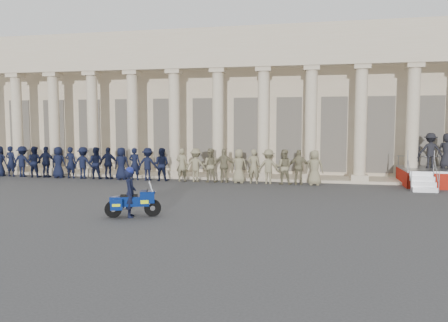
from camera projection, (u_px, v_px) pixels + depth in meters
The scene contains 6 objects.
ground at pixel (205, 206), 17.07m from camera, with size 90.00×90.00×0.00m, color #39393B.
building at pixel (257, 105), 31.05m from camera, with size 40.00×12.50×9.00m.
officer_rank at pixel (139, 164), 24.59m from camera, with size 20.53×0.70×1.84m.
reviewing_stand at pixel (447, 157), 22.34m from camera, with size 4.43×4.20×2.71m.
motorcycle at pixel (134, 202), 14.98m from camera, with size 1.83×1.08×1.23m.
rider at pixel (130, 192), 14.94m from camera, with size 0.58×0.70×1.74m.
Camera 1 is at (4.20, -16.34, 3.23)m, focal length 35.00 mm.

